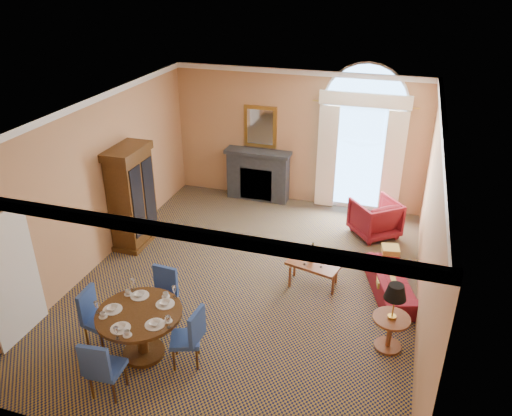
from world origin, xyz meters
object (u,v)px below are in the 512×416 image
(dining_table, at_px, (140,323))
(armchair, at_px, (375,218))
(coffee_table, at_px, (314,264))
(sofa, at_px, (392,282))
(side_table, at_px, (393,309))
(armoire, at_px, (132,198))

(dining_table, height_order, armchair, dining_table)
(armchair, height_order, coffee_table, coffee_table)
(sofa, height_order, armchair, armchair)
(dining_table, relative_size, side_table, 1.11)
(coffee_table, bearing_deg, dining_table, -115.35)
(sofa, xyz_separation_m, side_table, (0.05, -1.44, 0.48))
(dining_table, height_order, side_table, side_table)
(armoire, height_order, dining_table, armoire)
(sofa, distance_m, side_table, 1.52)
(armchair, xyz_separation_m, side_table, (0.56, -3.52, 0.31))
(sofa, bearing_deg, coffee_table, 78.03)
(armchair, bearing_deg, sofa, 64.89)
(armoire, xyz_separation_m, armchair, (4.76, 1.80, -0.61))
(dining_table, bearing_deg, side_table, 19.79)
(armoire, bearing_deg, dining_table, -58.85)
(coffee_table, bearing_deg, sofa, 20.38)
(armoire, distance_m, armchair, 5.13)
(sofa, distance_m, coffee_table, 1.41)
(dining_table, bearing_deg, armchair, 58.27)
(side_table, bearing_deg, coffee_table, 138.29)
(dining_table, distance_m, sofa, 4.41)
(armoire, distance_m, sofa, 5.33)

